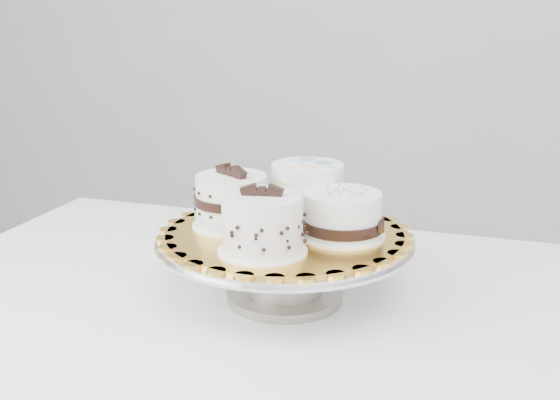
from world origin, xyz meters
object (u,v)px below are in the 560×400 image
(table, at_px, (298,371))
(cake_banded, at_px, (232,203))
(cake_board, at_px, (285,233))
(cake_stand, at_px, (285,256))
(cake_swirl, at_px, (262,225))
(cake_dots, at_px, (308,189))
(cake_ribbon, at_px, (343,216))

(table, bearing_deg, cake_banded, 160.01)
(cake_board, bearing_deg, cake_stand, 180.00)
(cake_board, relative_size, cake_swirl, 2.79)
(table, xyz_separation_m, cake_banded, (-0.10, 0.04, 0.21))
(table, bearing_deg, cake_dots, 100.95)
(cake_board, height_order, cake_banded, cake_banded)
(cake_board, distance_m, cake_dots, 0.09)
(cake_stand, bearing_deg, cake_board, 0.00)
(cake_stand, height_order, cake_ribbon, cake_ribbon)
(cake_board, xyz_separation_m, cake_banded, (-0.07, 0.00, 0.03))
(cake_banded, bearing_deg, cake_stand, 30.03)
(cake_board, distance_m, cake_swirl, 0.09)
(cake_banded, relative_size, cake_dots, 1.01)
(cake_dots, relative_size, cake_ribbon, 1.09)
(cake_stand, bearing_deg, cake_dots, 83.66)
(cake_stand, distance_m, cake_swirl, 0.10)
(table, relative_size, cake_ribbon, 9.80)
(cake_banded, distance_m, cake_dots, 0.11)
(cake_swirl, bearing_deg, cake_banded, 121.02)
(cake_board, relative_size, cake_dots, 2.39)
(cake_board, xyz_separation_m, cake_swirl, (-0.00, -0.08, 0.04))
(table, height_order, cake_stand, cake_stand)
(cake_ribbon, bearing_deg, cake_stand, 174.38)
(cake_board, bearing_deg, cake_dots, 83.66)
(cake_stand, xyz_separation_m, cake_ribbon, (0.08, 0.01, 0.06))
(table, relative_size, cake_stand, 3.44)
(cake_stand, height_order, cake_swirl, cake_swirl)
(cake_swirl, relative_size, cake_ribbon, 0.94)
(cake_swirl, height_order, cake_dots, cake_swirl)
(cake_swirl, xyz_separation_m, cake_ribbon, (0.08, 0.09, -0.01))
(cake_stand, relative_size, cake_dots, 2.61)
(table, xyz_separation_m, cake_swirl, (-0.03, -0.04, 0.21))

